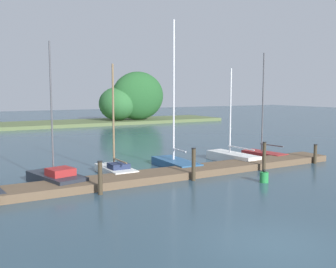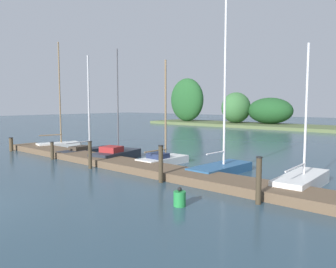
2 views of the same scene
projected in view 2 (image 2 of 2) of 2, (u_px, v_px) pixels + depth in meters
name	position (u px, v px, depth m)	size (l,w,h in m)	color
dock_pier	(140.00, 167.00, 16.37)	(24.66, 1.80, 0.35)	brown
far_shore	(323.00, 110.00, 40.63)	(54.06, 8.00, 7.33)	#56663D
sailboat_0	(60.00, 143.00, 24.25)	(1.78, 3.21, 7.64)	white
sailboat_1	(88.00, 149.00, 21.67)	(1.34, 4.32, 6.35)	#232833
sailboat_2	(117.00, 154.00, 19.64)	(2.12, 3.68, 6.44)	#232833
sailboat_3	(164.00, 159.00, 17.99)	(1.24, 3.20, 5.59)	white
sailboat_4	(222.00, 166.00, 15.71)	(1.44, 3.89, 8.07)	#285684
sailboat_5	(303.00, 180.00, 13.01)	(1.31, 3.87, 5.58)	white
mooring_piling_0	(11.00, 144.00, 22.97)	(0.29, 0.29, 0.95)	#4C3D28
mooring_piling_1	(52.00, 150.00, 19.60)	(0.22, 0.22, 1.04)	#3D3323
mooring_piling_2	(90.00, 155.00, 16.83)	(0.21, 0.21, 1.40)	#3D3323
mooring_piling_3	(161.00, 164.00, 13.83)	(0.22, 0.22, 1.57)	#3D3323
mooring_piling_4	(259.00, 180.00, 10.84)	(0.21, 0.21, 1.57)	#3D3323
channel_buoy_0	(180.00, 198.00, 10.68)	(0.40, 0.40, 0.62)	#23843D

